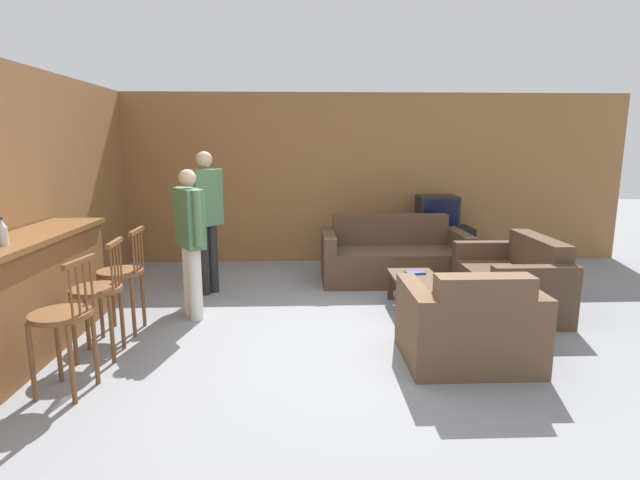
{
  "coord_description": "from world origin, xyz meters",
  "views": [
    {
      "loc": [
        -0.39,
        -4.3,
        1.84
      ],
      "look_at": [
        -0.19,
        0.8,
        0.85
      ],
      "focal_mm": 28.0,
      "sensor_mm": 36.0,
      "label": 1
    }
  ],
  "objects_px": {
    "coffee_table": "(417,284)",
    "person_by_window": "(206,214)",
    "bar_chair_near": "(63,322)",
    "tv": "(437,212)",
    "bar_chair_far": "(122,278)",
    "book_on_table": "(415,273)",
    "loveseat_right": "(512,283)",
    "tv_unit": "(435,246)",
    "bottle": "(3,233)",
    "person_by_counter": "(190,236)",
    "armchair_near": "(469,327)",
    "bar_chair_mid": "(98,296)",
    "couch_far": "(393,258)"
  },
  "relations": [
    {
      "from": "book_on_table",
      "to": "tv_unit",
      "type": "bearing_deg",
      "value": 68.53
    },
    {
      "from": "coffee_table",
      "to": "bottle",
      "type": "xyz_separation_m",
      "value": [
        -3.62,
        -1.33,
        0.84
      ]
    },
    {
      "from": "bar_chair_near",
      "to": "bottle",
      "type": "relative_size",
      "value": 4.65
    },
    {
      "from": "bar_chair_mid",
      "to": "tv",
      "type": "height_order",
      "value": "tv"
    },
    {
      "from": "bar_chair_near",
      "to": "tv",
      "type": "distance_m",
      "value": 5.47
    },
    {
      "from": "bar_chair_far",
      "to": "tv",
      "type": "xyz_separation_m",
      "value": [
        3.82,
        2.66,
        0.27
      ]
    },
    {
      "from": "bar_chair_near",
      "to": "person_by_window",
      "type": "height_order",
      "value": "person_by_window"
    },
    {
      "from": "loveseat_right",
      "to": "person_by_counter",
      "type": "distance_m",
      "value": 3.56
    },
    {
      "from": "armchair_near",
      "to": "person_by_window",
      "type": "relative_size",
      "value": 0.61
    },
    {
      "from": "coffee_table",
      "to": "bottle",
      "type": "bearing_deg",
      "value": -159.76
    },
    {
      "from": "loveseat_right",
      "to": "person_by_counter",
      "type": "height_order",
      "value": "person_by_counter"
    },
    {
      "from": "loveseat_right",
      "to": "couch_far",
      "type": "bearing_deg",
      "value": 130.73
    },
    {
      "from": "bar_chair_near",
      "to": "tv",
      "type": "relative_size",
      "value": 1.79
    },
    {
      "from": "tv_unit",
      "to": "bottle",
      "type": "relative_size",
      "value": 4.86
    },
    {
      "from": "couch_far",
      "to": "person_by_window",
      "type": "distance_m",
      "value": 2.55
    },
    {
      "from": "tv",
      "to": "person_by_counter",
      "type": "height_order",
      "value": "person_by_counter"
    },
    {
      "from": "tv_unit",
      "to": "armchair_near",
      "type": "bearing_deg",
      "value": -100.63
    },
    {
      "from": "armchair_near",
      "to": "person_by_counter",
      "type": "xyz_separation_m",
      "value": [
        -2.58,
        1.21,
        0.58
      ]
    },
    {
      "from": "couch_far",
      "to": "book_on_table",
      "type": "xyz_separation_m",
      "value": [
        0.05,
        -1.08,
        0.08
      ]
    },
    {
      "from": "bar_chair_far",
      "to": "book_on_table",
      "type": "bearing_deg",
      "value": 13.23
    },
    {
      "from": "armchair_near",
      "to": "bottle",
      "type": "distance_m",
      "value": 3.85
    },
    {
      "from": "armchair_near",
      "to": "person_by_window",
      "type": "bearing_deg",
      "value": 140.74
    },
    {
      "from": "bar_chair_mid",
      "to": "couch_far",
      "type": "xyz_separation_m",
      "value": [
        3.0,
        2.39,
        -0.25
      ]
    },
    {
      "from": "loveseat_right",
      "to": "bottle",
      "type": "height_order",
      "value": "bottle"
    },
    {
      "from": "armchair_near",
      "to": "tv_unit",
      "type": "xyz_separation_m",
      "value": [
        0.65,
        3.49,
        -0.02
      ]
    },
    {
      "from": "couch_far",
      "to": "bottle",
      "type": "bearing_deg",
      "value": -143.61
    },
    {
      "from": "armchair_near",
      "to": "loveseat_right",
      "type": "distance_m",
      "value": 1.64
    },
    {
      "from": "coffee_table",
      "to": "person_by_window",
      "type": "distance_m",
      "value": 2.65
    },
    {
      "from": "bar_chair_mid",
      "to": "armchair_near",
      "type": "height_order",
      "value": "bar_chair_mid"
    },
    {
      "from": "couch_far",
      "to": "person_by_window",
      "type": "height_order",
      "value": "person_by_window"
    },
    {
      "from": "couch_far",
      "to": "tv",
      "type": "distance_m",
      "value": 1.3
    },
    {
      "from": "loveseat_right",
      "to": "tv_unit",
      "type": "height_order",
      "value": "loveseat_right"
    },
    {
      "from": "couch_far",
      "to": "loveseat_right",
      "type": "relative_size",
      "value": 1.37
    },
    {
      "from": "bar_chair_near",
      "to": "loveseat_right",
      "type": "bearing_deg",
      "value": 23.14
    },
    {
      "from": "bar_chair_far",
      "to": "bottle",
      "type": "relative_size",
      "value": 4.65
    },
    {
      "from": "bar_chair_near",
      "to": "loveseat_right",
      "type": "height_order",
      "value": "bar_chair_near"
    },
    {
      "from": "book_on_table",
      "to": "person_by_counter",
      "type": "relative_size",
      "value": 0.15
    },
    {
      "from": "bar_chair_mid",
      "to": "person_by_counter",
      "type": "distance_m",
      "value": 1.19
    },
    {
      "from": "bar_chair_far",
      "to": "tv_unit",
      "type": "bearing_deg",
      "value": 34.91
    },
    {
      "from": "coffee_table",
      "to": "tv",
      "type": "bearing_deg",
      "value": 70.04
    },
    {
      "from": "bar_chair_near",
      "to": "person_by_window",
      "type": "relative_size",
      "value": 0.59
    },
    {
      "from": "loveseat_right",
      "to": "person_by_window",
      "type": "relative_size",
      "value": 0.81
    },
    {
      "from": "loveseat_right",
      "to": "bar_chair_near",
      "type": "bearing_deg",
      "value": -156.86
    },
    {
      "from": "tv_unit",
      "to": "bottle",
      "type": "xyz_separation_m",
      "value": [
        -4.41,
        -3.51,
        0.86
      ]
    },
    {
      "from": "bar_chair_near",
      "to": "person_by_window",
      "type": "distance_m",
      "value": 2.62
    },
    {
      "from": "bar_chair_mid",
      "to": "bottle",
      "type": "bearing_deg",
      "value": -156.38
    },
    {
      "from": "bottle",
      "to": "person_by_window",
      "type": "xyz_separation_m",
      "value": [
        1.19,
        2.12,
        -0.16
      ]
    },
    {
      "from": "person_by_window",
      "to": "person_by_counter",
      "type": "relative_size",
      "value": 1.11
    },
    {
      "from": "bar_chair_near",
      "to": "bottle",
      "type": "xyz_separation_m",
      "value": [
        -0.59,
        0.39,
        0.6
      ]
    },
    {
      "from": "bar_chair_near",
      "to": "couch_far",
      "type": "bearing_deg",
      "value": 45.33
    }
  ]
}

